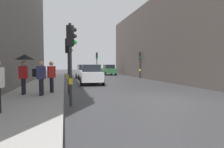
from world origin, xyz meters
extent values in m
plane|color=#38383A|center=(0.00, 0.00, 0.00)|extent=(120.00, 120.00, 0.00)
cube|color=#A8A5A0|center=(-6.42, 6.00, 0.08)|extent=(3.07, 40.00, 0.16)
cube|color=#5B514C|center=(10.89, 11.49, 4.67)|extent=(12.00, 29.48, 9.34)
cylinder|color=#2D2D2D|center=(-4.59, -0.23, 1.73)|extent=(0.12, 0.12, 3.47)
cube|color=black|center=(-4.59, -0.23, 2.95)|extent=(0.31, 0.25, 0.84)
cube|color=yellow|center=(-4.59, -0.23, 1.05)|extent=(0.17, 0.21, 0.24)
sphere|color=#2D231E|center=(-4.40, -0.22, 3.21)|extent=(0.18, 0.18, 0.18)
sphere|color=#2D231E|center=(-4.40, -0.22, 2.95)|extent=(0.18, 0.18, 0.18)
sphere|color=green|center=(-4.40, -0.22, 2.69)|extent=(0.18, 0.18, 0.18)
cylinder|color=#2D2D2D|center=(-4.59, 2.97, 1.69)|extent=(0.12, 0.12, 3.37)
cube|color=black|center=(-4.59, 2.97, 2.85)|extent=(0.38, 0.36, 0.84)
cube|color=yellow|center=(-4.59, 2.97, 1.05)|extent=(0.24, 0.25, 0.24)
sphere|color=#2D231E|center=(-4.43, 2.87, 3.11)|extent=(0.18, 0.18, 0.18)
sphere|color=#2D231E|center=(-4.43, 2.87, 2.85)|extent=(0.18, 0.18, 0.18)
sphere|color=green|center=(-4.43, 2.87, 2.59)|extent=(0.18, 0.18, 0.18)
cylinder|color=#2D2D2D|center=(4.59, 13.87, 1.72)|extent=(0.12, 0.12, 3.44)
cube|color=black|center=(4.59, 13.87, 2.92)|extent=(0.32, 0.36, 0.84)
cube|color=yellow|center=(4.59, 13.87, 1.05)|extent=(0.24, 0.21, 0.24)
sphere|color=#2D231E|center=(4.53, 13.69, 3.18)|extent=(0.18, 0.18, 0.18)
sphere|color=#2D231E|center=(4.53, 13.69, 2.92)|extent=(0.18, 0.18, 0.18)
sphere|color=green|center=(4.53, 13.69, 2.66)|extent=(0.18, 0.18, 0.18)
cylinder|color=#2D2D2D|center=(-0.23, 18.40, 1.80)|extent=(0.12, 0.12, 3.59)
cube|color=black|center=(-0.23, 18.40, 3.07)|extent=(0.24, 0.30, 0.84)
cube|color=yellow|center=(-0.23, 18.40, 1.05)|extent=(0.20, 0.16, 0.24)
sphere|color=#2D231E|center=(-0.22, 18.21, 3.33)|extent=(0.18, 0.18, 0.18)
sphere|color=#2D231E|center=(-0.22, 18.21, 3.07)|extent=(0.18, 0.18, 0.18)
sphere|color=green|center=(-0.22, 18.21, 2.81)|extent=(0.18, 0.18, 0.18)
cube|color=#BCBCC1|center=(-2.50, 8.38, 0.72)|extent=(2.06, 4.30, 0.80)
cube|color=black|center=(-2.48, 8.63, 1.44)|extent=(1.72, 2.10, 0.64)
cylinder|color=black|center=(-1.69, 6.97, 0.32)|extent=(0.26, 0.65, 0.64)
cylinder|color=black|center=(-3.48, 7.09, 0.32)|extent=(0.26, 0.65, 0.64)
cylinder|color=black|center=(-1.52, 9.67, 0.32)|extent=(0.26, 0.65, 0.64)
cylinder|color=black|center=(-3.31, 9.78, 0.32)|extent=(0.26, 0.65, 0.64)
cube|color=#2D6038|center=(2.54, 22.57, 0.72)|extent=(1.82, 4.21, 0.80)
cube|color=black|center=(2.54, 22.32, 1.44)|extent=(1.61, 2.01, 0.64)
cylinder|color=black|center=(1.64, 23.92, 0.32)|extent=(0.22, 0.64, 0.64)
cylinder|color=black|center=(3.44, 23.92, 0.32)|extent=(0.22, 0.64, 0.64)
cylinder|color=black|center=(1.65, 21.22, 0.32)|extent=(0.22, 0.64, 0.64)
cylinder|color=black|center=(3.45, 21.22, 0.32)|extent=(0.22, 0.64, 0.64)
cube|color=silver|center=(-2.41, 13.96, 0.72)|extent=(1.99, 4.28, 0.80)
cube|color=black|center=(-2.42, 14.21, 1.44)|extent=(1.69, 2.07, 0.64)
cylinder|color=black|center=(-1.45, 12.65, 0.32)|extent=(0.25, 0.65, 0.64)
cylinder|color=black|center=(-3.25, 12.57, 0.32)|extent=(0.25, 0.65, 0.64)
cylinder|color=black|center=(-1.57, 15.35, 0.32)|extent=(0.25, 0.65, 0.64)
cylinder|color=black|center=(-3.37, 15.27, 0.32)|extent=(0.25, 0.65, 0.64)
cylinder|color=black|center=(-6.95, 2.59, 0.58)|extent=(0.16, 0.16, 0.85)
cylinder|color=black|center=(-6.97, 2.39, 0.58)|extent=(0.16, 0.16, 0.85)
cube|color=red|center=(-6.96, 2.49, 1.34)|extent=(0.42, 0.30, 0.66)
sphere|color=tan|center=(-6.96, 2.49, 1.81)|extent=(0.24, 0.24, 0.24)
cylinder|color=black|center=(-6.86, 2.48, 1.59)|extent=(0.02, 0.02, 0.90)
cone|color=black|center=(-6.86, 2.48, 2.16)|extent=(1.00, 1.00, 0.28)
cylinder|color=black|center=(-5.97, 1.98, 0.58)|extent=(0.16, 0.16, 0.85)
cylinder|color=black|center=(-6.02, 1.79, 0.58)|extent=(0.16, 0.16, 0.85)
cube|color=navy|center=(-5.99, 1.89, 1.34)|extent=(0.45, 0.35, 0.66)
sphere|color=tan|center=(-5.99, 1.89, 1.81)|extent=(0.24, 0.24, 0.24)
cube|color=black|center=(-6.28, 1.96, 1.34)|extent=(0.26, 0.32, 0.40)
cylinder|color=black|center=(-5.58, 2.96, 0.58)|extent=(0.16, 0.16, 0.85)
cylinder|color=black|center=(-5.52, 2.77, 0.58)|extent=(0.16, 0.16, 0.85)
cube|color=red|center=(-5.55, 2.87, 1.34)|extent=(0.46, 0.38, 0.66)
sphere|color=tan|center=(-5.55, 2.87, 1.81)|extent=(0.24, 0.24, 0.24)
camera|label=1|loc=(-4.83, -8.10, 1.75)|focal=29.36mm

